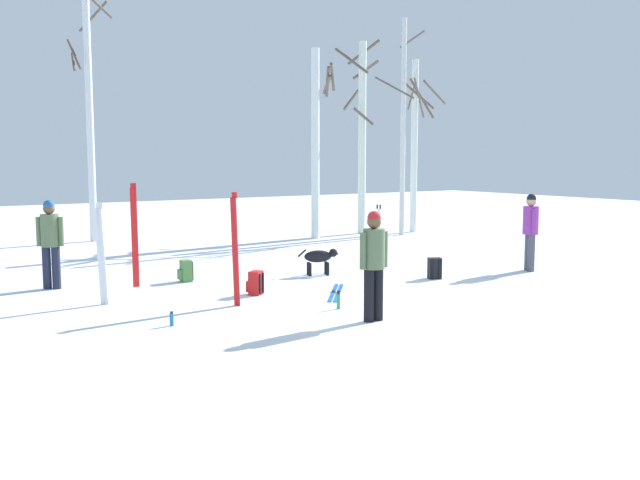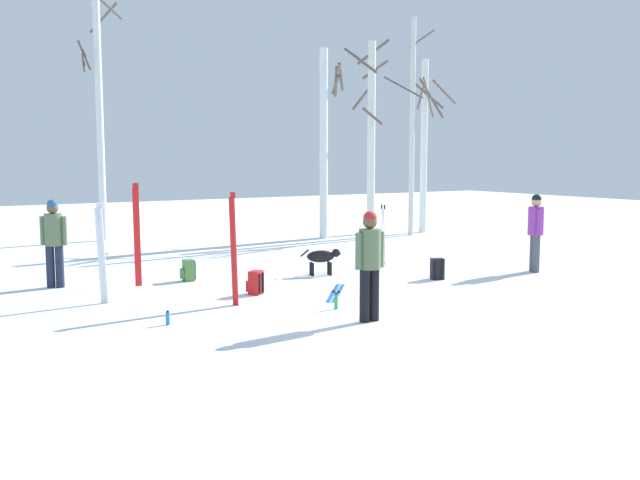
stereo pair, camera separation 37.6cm
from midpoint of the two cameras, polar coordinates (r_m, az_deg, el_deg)
ground_plane at (r=12.47m, az=6.86°, el=-5.18°), size 60.00×60.00×0.00m
person_0 at (r=16.59m, az=17.28°, el=0.94°), size 0.34×0.47×1.72m
person_1 at (r=14.80m, az=-19.59°, el=0.19°), size 0.46×0.34×1.72m
person_2 at (r=11.11m, az=4.91°, el=-1.47°), size 0.52×0.34×1.72m
dog at (r=15.45m, az=0.91°, el=-1.38°), size 0.86×0.41×0.57m
ski_pair_planted_0 at (r=14.48m, az=-13.53°, el=0.37°), size 0.14×0.03×2.03m
ski_pair_planted_1 at (r=12.35m, az=-5.97°, el=-0.74°), size 0.08×0.19×1.94m
ski_pair_planted_2 at (r=12.96m, az=-16.08°, el=-1.03°), size 0.17×0.13×1.76m
ski_pair_lying_0 at (r=13.51m, az=2.08°, el=-4.17°), size 1.23×1.47×0.05m
ski_poles_0 at (r=16.86m, az=5.62°, el=0.54°), size 0.07×0.21×1.42m
backpack_0 at (r=15.19m, az=9.93°, el=-2.28°), size 0.32×0.34×0.44m
backpack_1 at (r=13.39m, az=-4.31°, el=-3.40°), size 0.34×0.34×0.44m
backpack_2 at (r=14.98m, az=-9.66°, el=-2.39°), size 0.31×0.28×0.44m
water_bottle_0 at (r=11.19m, az=-10.98°, el=-6.08°), size 0.06×0.06×0.22m
water_bottle_1 at (r=12.10m, az=2.17°, el=-4.87°), size 0.06×0.06×0.27m
birch_tree_0 at (r=22.68m, az=-16.58°, el=10.33°), size 1.23×1.39×7.93m
birch_tree_1 at (r=22.23m, az=0.85°, el=7.85°), size 0.91×1.04×5.77m
birch_tree_2 at (r=23.77m, az=4.50°, el=8.46°), size 1.60×1.59×6.34m
birch_tree_3 at (r=23.40m, az=7.79°, el=9.04°), size 1.66×1.49×6.85m
birch_tree_4 at (r=24.34m, az=8.71°, el=7.62°), size 1.72×1.09×5.69m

